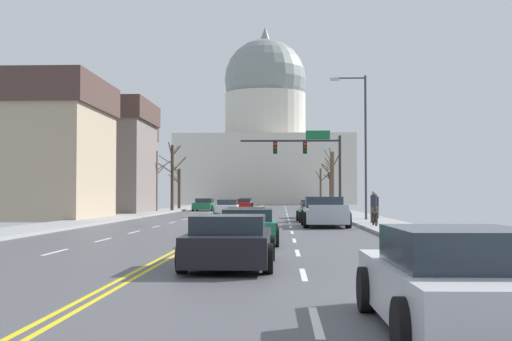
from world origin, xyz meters
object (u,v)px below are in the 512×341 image
pickup_truck_near_02 (325,213)px  sedan_oncoming_01 (204,205)px  sedan_near_00 (312,209)px  pedestrian_01 (374,205)px  sedan_near_03 (247,221)px  sedan_near_06 (456,283)px  sedan_oncoming_03 (246,202)px  pedestrian_00 (376,204)px  bicycle_parked (375,218)px  sedan_near_01 (314,213)px  sedan_oncoming_00 (227,207)px  signal_gantry (311,155)px  sedan_near_04 (248,227)px  sedan_oncoming_02 (244,204)px  street_lamp_right (361,135)px  sedan_near_05 (230,242)px

pickup_truck_near_02 → sedan_oncoming_01: pickup_truck_near_02 is taller
sedan_near_00 → pedestrian_01: (2.84, -11.08, 0.49)m
sedan_near_03 → sedan_near_06: 20.59m
sedan_near_06 → sedan_oncoming_03: (-7.17, 86.56, -0.04)m
pedestrian_00 → sedan_oncoming_01: bearing=119.0°
sedan_near_03 → bicycle_parked: size_ratio=2.56×
sedan_near_01 → sedan_oncoming_00: size_ratio=1.07×
signal_gantry → sedan_near_01: 12.12m
pedestrian_01 → bicycle_parked: bearing=-96.8°
sedan_near_04 → bicycle_parked: bearing=62.4°
sedan_near_01 → sedan_oncoming_02: 41.87m
signal_gantry → pickup_truck_near_02: 17.92m
pickup_truck_near_02 → sedan_near_04: size_ratio=1.26×
sedan_oncoming_02 → pedestrian_00: bearing=-74.5°
pickup_truck_near_02 → bicycle_parked: bearing=-35.6°
sedan_oncoming_01 → sedan_oncoming_02: (3.34, 13.46, -0.07)m
signal_gantry → sedan_near_06: (-0.21, -44.61, -4.20)m
sedan_near_04 → pickup_truck_near_02: bearing=75.1°
sedan_near_06 → bicycle_parked: bearing=84.4°
street_lamp_right → sedan_oncoming_03: size_ratio=2.08×
signal_gantry → sedan_oncoming_02: (-6.98, 29.99, -4.26)m
pickup_truck_near_02 → bicycle_parked: 2.93m
sedan_near_04 → sedan_oncoming_00: 34.91m
sedan_near_05 → sedan_oncoming_03: sedan_near_05 is taller
sedan_near_06 → pedestrian_01: (2.91, 28.68, 0.50)m
sedan_near_01 → sedan_near_04: size_ratio=1.04×
sedan_near_00 → sedan_near_06: (-0.06, -39.76, -0.01)m
street_lamp_right → sedan_near_04: size_ratio=2.00×
sedan_near_04 → sedan_near_05: bearing=-90.5°
sedan_near_04 → sedan_oncoming_02: size_ratio=0.99×
pickup_truck_near_02 → sedan_near_06: pickup_truck_near_02 is taller
pickup_truck_near_02 → pedestrian_01: (2.76, 1.52, 0.40)m
sedan_oncoming_00 → bicycle_parked: size_ratio=2.41×
sedan_near_00 → pedestrian_01: 11.45m
sedan_near_01 → sedan_near_00: bearing=88.2°
sedan_near_04 → sedan_oncoming_00: sedan_oncoming_00 is taller
street_lamp_right → pedestrian_01: street_lamp_right is taller
sedan_near_01 → bicycle_parked: sedan_near_01 is taller
sedan_near_00 → sedan_near_04: 25.49m
sedan_near_05 → sedan_oncoming_03: bearing=92.8°
sedan_oncoming_00 → pickup_truck_near_02: bearing=-72.6°
street_lamp_right → sedan_oncoming_01: bearing=114.8°
bicycle_parked → pedestrian_01: bearing=83.2°
sedan_near_03 → sedan_near_04: bearing=-86.6°
sedan_near_06 → bicycle_parked: sedan_near_06 is taller
sedan_near_01 → sedan_near_05: 26.08m
pickup_truck_near_02 → pedestrian_01: pedestrian_01 is taller
street_lamp_right → sedan_oncoming_01: street_lamp_right is taller
sedan_oncoming_01 → pedestrian_01: size_ratio=2.67×
sedan_oncoming_01 → sedan_near_03: bearing=-80.9°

